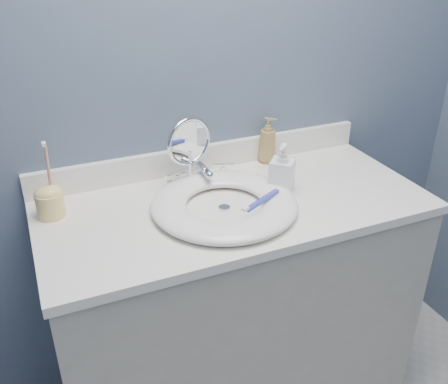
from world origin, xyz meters
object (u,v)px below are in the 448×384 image
makeup_mirror (189,150)px  soap_bottle_amber (268,140)px  toothbrush_holder (50,200)px  soap_bottle_clear (282,168)px

makeup_mirror → soap_bottle_amber: size_ratio=1.42×
soap_bottle_amber → toothbrush_holder: (-0.77, -0.10, -0.03)m
toothbrush_holder → soap_bottle_clear: bearing=-10.4°
soap_bottle_clear → toothbrush_holder: (-0.71, 0.13, -0.03)m
makeup_mirror → toothbrush_holder: makeup_mirror is taller
toothbrush_holder → soap_bottle_amber: bearing=7.1°
makeup_mirror → soap_bottle_clear: bearing=-44.5°
soap_bottle_clear → toothbrush_holder: 0.72m
makeup_mirror → soap_bottle_clear: size_ratio=1.47×
makeup_mirror → soap_bottle_clear: 0.30m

